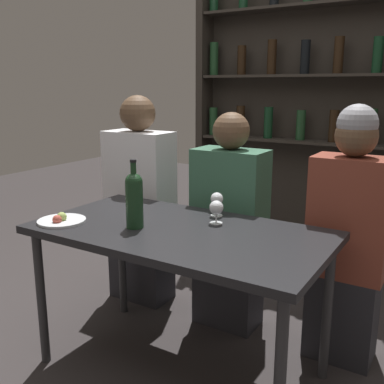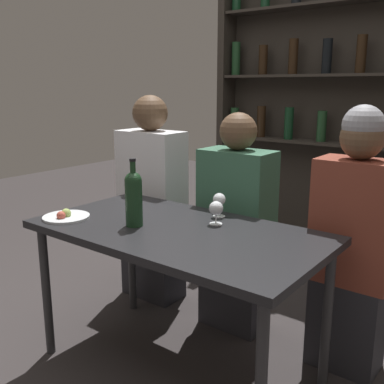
{
  "view_description": "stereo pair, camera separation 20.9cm",
  "coord_description": "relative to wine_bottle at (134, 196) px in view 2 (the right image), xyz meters",
  "views": [
    {
      "loc": [
        1.07,
        -1.63,
        1.36
      ],
      "look_at": [
        0.0,
        0.11,
        0.87
      ],
      "focal_mm": 42.0,
      "sensor_mm": 36.0,
      "label": 1
    },
    {
      "loc": [
        1.24,
        -1.51,
        1.36
      ],
      "look_at": [
        0.0,
        0.11,
        0.87
      ],
      "focal_mm": 42.0,
      "sensor_mm": 36.0,
      "label": 2
    }
  ],
  "objects": [
    {
      "name": "ground_plane",
      "position": [
        0.18,
        0.09,
        -0.86
      ],
      "size": [
        10.0,
        10.0,
        0.0
      ],
      "primitive_type": "plane",
      "color": "#332D2D"
    },
    {
      "name": "dining_table",
      "position": [
        0.18,
        0.09,
        -0.21
      ],
      "size": [
        1.35,
        0.72,
        0.72
      ],
      "color": "black",
      "rests_on": "ground_plane"
    },
    {
      "name": "wine_rack_wall",
      "position": [
        0.19,
        1.78,
        0.28
      ],
      "size": [
        1.71,
        0.21,
        2.17
      ],
      "color": "#28231E",
      "rests_on": "ground_plane"
    },
    {
      "name": "wine_bottle",
      "position": [
        0.0,
        0.0,
        0.0
      ],
      "size": [
        0.08,
        0.08,
        0.32
      ],
      "color": "#19381E",
      "rests_on": "dining_table"
    },
    {
      "name": "wine_glass_0",
      "position": [
        0.23,
        0.36,
        -0.06
      ],
      "size": [
        0.06,
        0.06,
        0.12
      ],
      "color": "silver",
      "rests_on": "dining_table"
    },
    {
      "name": "wine_glass_1",
      "position": [
        0.29,
        0.25,
        -0.07
      ],
      "size": [
        0.07,
        0.07,
        0.11
      ],
      "color": "silver",
      "rests_on": "dining_table"
    },
    {
      "name": "food_plate_0",
      "position": [
        -0.35,
        -0.12,
        -0.13
      ],
      "size": [
        0.23,
        0.23,
        0.05
      ],
      "color": "silver",
      "rests_on": "dining_table"
    },
    {
      "name": "seated_person_left",
      "position": [
        -0.45,
        0.61,
        -0.25
      ],
      "size": [
        0.42,
        0.22,
        1.3
      ],
      "color": "#26262B",
      "rests_on": "ground_plane"
    },
    {
      "name": "seated_person_center",
      "position": [
        0.17,
        0.61,
        -0.29
      ],
      "size": [
        0.4,
        0.22,
        1.22
      ],
      "color": "#26262B",
      "rests_on": "ground_plane"
    },
    {
      "name": "seated_person_right",
      "position": [
        0.82,
        0.61,
        -0.24
      ],
      "size": [
        0.36,
        0.22,
        1.28
      ],
      "color": "#26262B",
      "rests_on": "ground_plane"
    }
  ]
}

